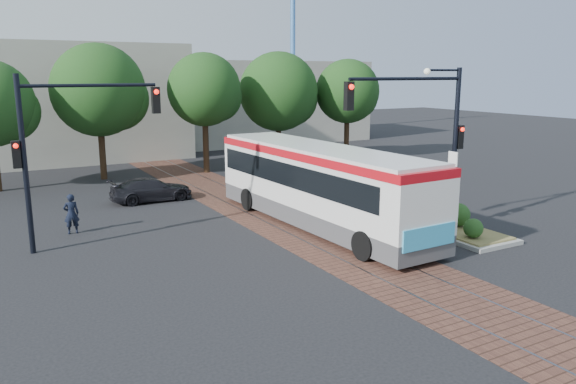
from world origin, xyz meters
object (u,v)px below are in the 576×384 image
(signal_pole_main, at_px, (432,125))
(parked_car, at_px, (151,190))
(city_bus, at_px, (318,182))
(signal_pole_left, at_px, (59,138))
(traffic_island, at_px, (447,222))
(officer, at_px, (71,214))

(signal_pole_main, distance_m, parked_car, 13.55)
(city_bus, distance_m, signal_pole_left, 9.63)
(traffic_island, bearing_deg, signal_pole_main, 174.64)
(signal_pole_main, xyz_separation_m, signal_pole_left, (-12.23, 4.80, -0.29))
(signal_pole_main, distance_m, officer, 13.96)
(city_bus, xyz_separation_m, officer, (-8.79, 3.65, -1.01))
(signal_pole_left, xyz_separation_m, officer, (0.43, 1.84, -3.09))
(signal_pole_left, distance_m, officer, 3.62)
(city_bus, xyz_separation_m, signal_pole_main, (3.00, -3.00, 2.37))
(traffic_island, bearing_deg, signal_pole_left, 159.64)
(traffic_island, xyz_separation_m, parked_car, (-8.53, 10.74, 0.23))
(traffic_island, relative_size, signal_pole_left, 0.87)
(signal_pole_main, bearing_deg, city_bus, 135.02)
(traffic_island, relative_size, officer, 3.36)
(officer, bearing_deg, parked_car, -134.00)
(signal_pole_main, bearing_deg, traffic_island, -5.36)
(city_bus, xyz_separation_m, traffic_island, (3.96, -3.09, -1.46))
(signal_pole_left, relative_size, parked_car, 1.55)
(traffic_island, xyz_separation_m, signal_pole_main, (-0.96, 0.09, 3.83))
(signal_pole_left, bearing_deg, signal_pole_main, -21.45)
(traffic_island, height_order, signal_pole_left, signal_pole_left)
(signal_pole_main, height_order, signal_pole_left, signal_pole_main)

